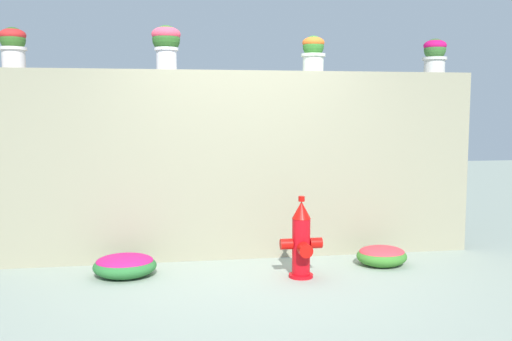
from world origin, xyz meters
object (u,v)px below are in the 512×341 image
object	(u,v)px
potted_plant_0	(13,44)
potted_plant_2	(313,51)
fire_hydrant	(301,242)
potted_plant_1	(166,42)
flower_bush_right	(125,265)
flower_bush_left	(382,255)
potted_plant_3	(435,53)

from	to	relation	value
potted_plant_0	potted_plant_2	size ratio (longest dim) A/B	1.04
potted_plant_0	potted_plant_2	distance (m)	3.13
potted_plant_0	fire_hydrant	xyz separation A→B (m)	(2.78, -0.90, -1.93)
potted_plant_1	flower_bush_right	bearing A→B (deg)	-127.49
fire_hydrant	flower_bush_left	world-z (taller)	fire_hydrant
potted_plant_0	flower_bush_left	distance (m)	4.35
potted_plant_0	potted_plant_2	bearing A→B (deg)	0.61
potted_plant_2	fire_hydrant	size ratio (longest dim) A/B	0.49
flower_bush_right	potted_plant_2	bearing A→B (deg)	16.80
potted_plant_0	flower_bush_right	world-z (taller)	potted_plant_0
potted_plant_0	potted_plant_3	xyz separation A→B (m)	(4.55, 0.03, -0.02)
potted_plant_1	potted_plant_2	world-z (taller)	potted_plant_1
potted_plant_1	potted_plant_2	xyz separation A→B (m)	(1.60, 0.04, -0.06)
potted_plant_0	fire_hydrant	bearing A→B (deg)	-17.89
potted_plant_0	potted_plant_1	xyz separation A→B (m)	(1.53, -0.01, 0.05)
potted_plant_1	flower_bush_right	size ratio (longest dim) A/B	0.75
potted_plant_1	flower_bush_left	size ratio (longest dim) A/B	0.87
potted_plant_2	fire_hydrant	distance (m)	2.15
potted_plant_0	flower_bush_right	distance (m)	2.49
potted_plant_1	potted_plant_3	distance (m)	3.03
fire_hydrant	flower_bush_right	world-z (taller)	fire_hydrant
potted_plant_0	potted_plant_1	bearing A→B (deg)	-0.37
potted_plant_0	potted_plant_3	distance (m)	4.55
fire_hydrant	flower_bush_right	distance (m)	1.74
potted_plant_2	flower_bush_right	bearing A→B (deg)	-163.20
potted_plant_3	flower_bush_right	bearing A→B (deg)	-170.05
potted_plant_3	fire_hydrant	bearing A→B (deg)	-152.44
flower_bush_left	flower_bush_right	xyz separation A→B (m)	(-2.63, 0.02, 0.01)
potted_plant_2	flower_bush_left	xyz separation A→B (m)	(0.59, -0.63, -2.16)
potted_plant_2	potted_plant_3	world-z (taller)	potted_plant_2
potted_plant_0	fire_hydrant	size ratio (longest dim) A/B	0.51
potted_plant_1	potted_plant_2	bearing A→B (deg)	1.54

